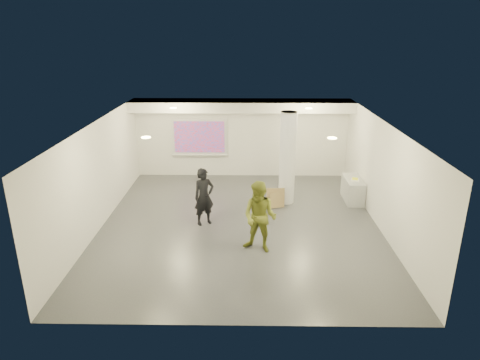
{
  "coord_description": "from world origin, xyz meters",
  "views": [
    {
      "loc": [
        0.17,
        -11.34,
        5.4
      ],
      "look_at": [
        0.0,
        0.4,
        1.25
      ],
      "focal_mm": 32.0,
      "sensor_mm": 36.0,
      "label": 1
    }
  ],
  "objects_px": {
    "column": "(287,158)",
    "credenza": "(353,190)",
    "projection_screen": "(199,137)",
    "woman": "(204,197)",
    "man": "(260,217)"
  },
  "relations": [
    {
      "from": "man",
      "to": "projection_screen",
      "type": "bearing_deg",
      "value": 133.22
    },
    {
      "from": "projection_screen",
      "to": "man",
      "type": "height_order",
      "value": "projection_screen"
    },
    {
      "from": "column",
      "to": "credenza",
      "type": "height_order",
      "value": "column"
    },
    {
      "from": "column",
      "to": "projection_screen",
      "type": "xyz_separation_m",
      "value": [
        -3.1,
        2.65,
        0.03
      ]
    },
    {
      "from": "column",
      "to": "projection_screen",
      "type": "distance_m",
      "value": 4.08
    },
    {
      "from": "woman",
      "to": "projection_screen",
      "type": "bearing_deg",
      "value": 67.27
    },
    {
      "from": "credenza",
      "to": "projection_screen",
      "type": "bearing_deg",
      "value": 155.72
    },
    {
      "from": "woman",
      "to": "man",
      "type": "height_order",
      "value": "man"
    },
    {
      "from": "credenza",
      "to": "man",
      "type": "relative_size",
      "value": 0.7
    },
    {
      "from": "column",
      "to": "woman",
      "type": "height_order",
      "value": "column"
    },
    {
      "from": "projection_screen",
      "to": "man",
      "type": "distance_m",
      "value": 6.35
    },
    {
      "from": "column",
      "to": "credenza",
      "type": "distance_m",
      "value": 2.49
    },
    {
      "from": "woman",
      "to": "column",
      "type": "bearing_deg",
      "value": 4.01
    },
    {
      "from": "credenza",
      "to": "man",
      "type": "height_order",
      "value": "man"
    },
    {
      "from": "column",
      "to": "man",
      "type": "xyz_separation_m",
      "value": [
        -0.97,
        -3.3,
        -0.57
      ]
    }
  ]
}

